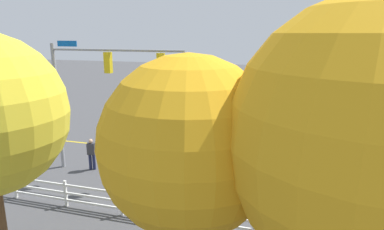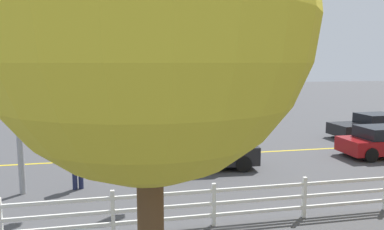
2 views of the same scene
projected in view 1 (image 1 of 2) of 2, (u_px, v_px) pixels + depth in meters
ground_plane at (175, 152)px, 20.58m from camera, size 120.00×120.00×0.00m
lane_center_stripe at (240, 159)px, 19.47m from camera, size 28.00×0.16×0.01m
signal_assembly at (93, 82)px, 16.68m from camera, size 7.09×0.38×6.72m
car_1 at (159, 130)px, 22.85m from camera, size 4.21×1.92×1.44m
car_2 at (186, 155)px, 18.07m from camera, size 4.37×2.01×1.53m
car_3 at (365, 173)px, 15.83m from camera, size 4.26×1.86×1.39m
pedestrian at (92, 153)px, 17.82m from camera, size 0.45×0.34×1.69m
white_rail_fence at (184, 211)px, 12.63m from camera, size 26.10×0.10×1.15m
tree_2 at (374, 143)px, 5.63m from camera, size 4.97×4.97×7.82m
tree_3 at (189, 146)px, 7.00m from camera, size 3.77×3.77×6.73m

